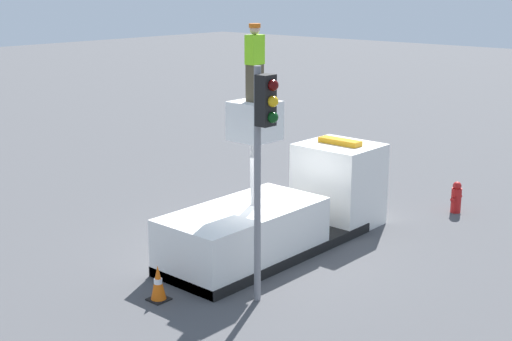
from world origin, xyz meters
The scene contains 6 objects.
ground_plane centered at (0.00, 0.00, 0.00)m, with size 120.00×120.00×0.00m, color #4C4C4F.
bucket_truck centered at (0.59, 0.00, 0.87)m, with size 6.80×2.08×3.82m.
worker centered at (-0.50, 0.00, 4.70)m, with size 0.40×0.26×1.75m.
traffic_light_pole centered at (-2.24, -1.77, 3.47)m, with size 0.34×0.57×4.89m.
fire_hydrant centered at (6.02, -1.98, 0.45)m, with size 0.53×0.29×0.92m.
traffic_cone_rear centered at (-3.61, -0.07, 0.37)m, with size 0.41×0.41×0.77m.
Camera 1 is at (-12.53, -10.75, 6.41)m, focal length 50.00 mm.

